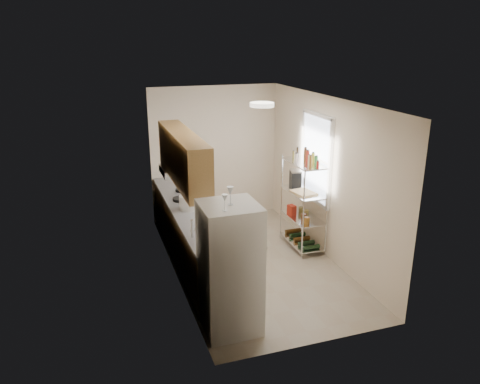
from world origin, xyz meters
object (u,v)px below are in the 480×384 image
object	(u,v)px
cutting_board	(304,192)
espresso_machine	(295,178)
refrigerator	(230,268)
frying_pan_large	(181,199)
rice_cooker	(188,203)

from	to	relation	value
cutting_board	espresso_machine	xyz separation A→B (m)	(0.02, 0.37, 0.13)
cutting_board	refrigerator	bearing A→B (deg)	-135.97
frying_pan_large	espresso_machine	xyz separation A→B (m)	(1.95, -0.23, 0.23)
refrigerator	frying_pan_large	xyz separation A→B (m)	(-0.11, 2.37, 0.11)
espresso_machine	refrigerator	bearing A→B (deg)	-116.83
refrigerator	frying_pan_large	world-z (taller)	refrigerator
refrigerator	cutting_board	size ratio (longest dim) A/B	4.10
rice_cooker	frying_pan_large	xyz separation A→B (m)	(-0.03, 0.45, -0.09)
refrigerator	espresso_machine	distance (m)	2.85
rice_cooker	espresso_machine	distance (m)	1.94
frying_pan_large	espresso_machine	bearing A→B (deg)	-12.82
refrigerator	frying_pan_large	distance (m)	2.38
refrigerator	rice_cooker	distance (m)	1.94
frying_pan_large	rice_cooker	bearing A→B (deg)	-92.22
espresso_machine	rice_cooker	bearing A→B (deg)	-159.67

